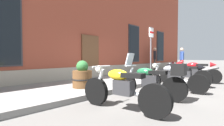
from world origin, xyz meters
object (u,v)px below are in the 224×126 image
object	(u,v)px
parking_sign	(151,46)
motorcycle_yellow_naked	(121,88)
pedestrian_blue_top	(182,58)
pedestrian_dark_jacket	(155,58)
motorcycle_grey_naked	(173,77)
motorcycle_red_sport	(193,70)
barrel_planter	(82,76)
motorcycle_green_touring	(152,80)
motorcycle_black_sport	(182,72)

from	to	relation	value
parking_sign	motorcycle_yellow_naked	bearing A→B (deg)	-158.66
pedestrian_blue_top	pedestrian_dark_jacket	bearing A→B (deg)	110.76
motorcycle_grey_naked	motorcycle_red_sport	size ratio (longest dim) A/B	1.02
motorcycle_yellow_naked	motorcycle_grey_naked	world-z (taller)	motorcycle_yellow_naked
parking_sign	barrel_planter	size ratio (longest dim) A/B	2.65
motorcycle_green_touring	pedestrian_blue_top	size ratio (longest dim) A/B	1.26
motorcycle_grey_naked	parking_sign	distance (m)	2.42
motorcycle_green_touring	parking_sign	size ratio (longest dim) A/B	0.87
motorcycle_green_touring	barrel_planter	size ratio (longest dim) A/B	2.32
barrel_planter	pedestrian_dark_jacket	bearing A→B (deg)	11.22
motorcycle_green_touring	motorcycle_black_sport	xyz separation A→B (m)	(2.84, 0.18, 0.01)
motorcycle_black_sport	motorcycle_red_sport	size ratio (longest dim) A/B	0.96
pedestrian_dark_jacket	motorcycle_grey_naked	bearing A→B (deg)	-146.62
motorcycle_grey_naked	barrel_planter	xyz separation A→B (m)	(-2.17, 2.21, 0.04)
motorcycle_yellow_naked	motorcycle_black_sport	world-z (taller)	motorcycle_black_sport
motorcycle_green_touring	motorcycle_grey_naked	xyz separation A→B (m)	(1.41, -0.01, -0.06)
motorcycle_grey_naked	parking_sign	xyz separation A→B (m)	(1.32, 1.60, 1.24)
pedestrian_blue_top	parking_sign	bearing A→B (deg)	-175.13
motorcycle_grey_naked	motorcycle_red_sport	bearing A→B (deg)	3.46
motorcycle_yellow_naked	pedestrian_blue_top	xyz separation A→B (m)	(9.21, 2.05, 0.61)
pedestrian_dark_jacket	parking_sign	size ratio (longest dim) A/B	0.73
motorcycle_red_sport	barrel_planter	xyz separation A→B (m)	(-4.90, 2.04, -0.05)
motorcycle_black_sport	barrel_planter	world-z (taller)	barrel_planter
motorcycle_black_sport	pedestrian_blue_top	world-z (taller)	pedestrian_blue_top
motorcycle_green_touring	pedestrian_blue_top	xyz separation A→B (m)	(7.80, 2.02, 0.56)
motorcycle_yellow_naked	motorcycle_green_touring	bearing A→B (deg)	1.16
motorcycle_grey_naked	motorcycle_yellow_naked	bearing A→B (deg)	-179.63
motorcycle_green_touring	parking_sign	distance (m)	3.37
motorcycle_black_sport	pedestrian_blue_top	distance (m)	5.32
motorcycle_red_sport	pedestrian_dark_jacket	world-z (taller)	pedestrian_dark_jacket
motorcycle_grey_naked	barrel_planter	size ratio (longest dim) A/B	2.38
barrel_planter	motorcycle_grey_naked	bearing A→B (deg)	-45.58
motorcycle_yellow_naked	motorcycle_green_touring	distance (m)	1.41
pedestrian_dark_jacket	motorcycle_yellow_naked	bearing A→B (deg)	-156.07
motorcycle_black_sport	motorcycle_green_touring	bearing A→B (deg)	-176.30
motorcycle_yellow_naked	motorcycle_red_sport	distance (m)	5.56
motorcycle_green_touring	motorcycle_black_sport	world-z (taller)	motorcycle_green_touring
pedestrian_dark_jacket	pedestrian_blue_top	distance (m)	1.87
motorcycle_yellow_naked	pedestrian_dark_jacket	distance (m)	9.38
pedestrian_blue_top	barrel_planter	distance (m)	8.58
motorcycle_red_sport	barrel_planter	distance (m)	5.31
pedestrian_dark_jacket	pedestrian_blue_top	size ratio (longest dim) A/B	1.04
motorcycle_red_sport	parking_sign	world-z (taller)	parking_sign
motorcycle_black_sport	pedestrian_blue_top	size ratio (longest dim) A/B	1.22
parking_sign	motorcycle_green_touring	bearing A→B (deg)	-149.81
motorcycle_green_touring	parking_sign	world-z (taller)	parking_sign
motorcycle_green_touring	motorcycle_black_sport	bearing A→B (deg)	3.70
pedestrian_blue_top	motorcycle_grey_naked	bearing A→B (deg)	-162.36
motorcycle_red_sport	pedestrian_dark_jacket	distance (m)	4.73
motorcycle_yellow_naked	parking_sign	xyz separation A→B (m)	(4.14, 1.62, 1.23)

